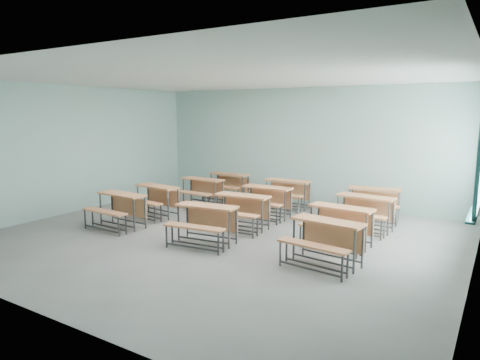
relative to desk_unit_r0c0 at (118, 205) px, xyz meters
The scene contains 13 objects.
room 2.73m from the desk_unit_r0c0, 14.23° to the left, with size 9.04×8.04×3.24m.
desk_unit_r0c0 is the anchor object (origin of this frame).
desk_unit_r0c1 2.33m from the desk_unit_r0c0, ahead, with size 1.29×0.95×0.75m.
desk_unit_r0c2 4.71m from the desk_unit_r0c0, ahead, with size 1.30×0.95×0.75m.
desk_unit_r1c0 1.19m from the desk_unit_r0c0, 92.55° to the left, with size 1.29×0.93×0.75m.
desk_unit_r1c1 2.69m from the desk_unit_r0c0, 28.43° to the left, with size 1.25×0.87×0.75m.
desk_unit_r1c2 4.73m from the desk_unit_r0c0, 15.45° to the left, with size 1.27×0.91×0.75m.
desk_unit_r2c0 2.70m from the desk_unit_r0c0, 85.46° to the left, with size 1.23×0.85×0.75m.
desk_unit_r2c1 3.39m from the desk_unit_r0c0, 46.90° to the left, with size 1.21×0.82×0.75m.
desk_unit_r2c2 5.32m from the desk_unit_r0c0, 28.88° to the left, with size 1.27×0.91×0.75m.
desk_unit_r3c0 3.88m from the desk_unit_r0c0, 85.42° to the left, with size 1.23×0.84×0.75m.
desk_unit_r3c1 4.34m from the desk_unit_r0c0, 58.00° to the left, with size 1.23×0.84×0.75m.
desk_unit_r3c2 5.88m from the desk_unit_r0c0, 38.67° to the left, with size 1.30×0.96×0.75m.
Camera 1 is at (4.78, -6.97, 2.52)m, focal length 32.00 mm.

